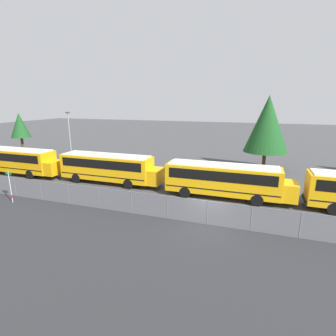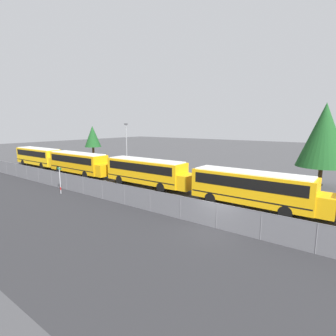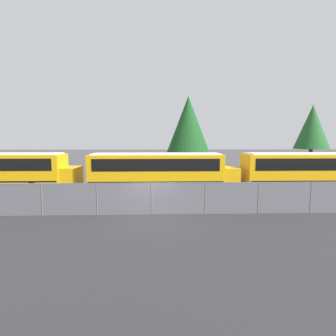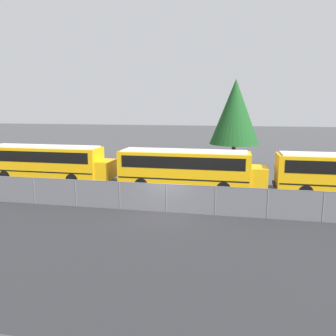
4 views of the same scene
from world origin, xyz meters
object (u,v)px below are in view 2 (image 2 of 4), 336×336
tree_1 (324,135)px  tree_2 (93,137)px  school_bus_0 (39,156)px  light_pole (126,144)px  street_sign (60,180)px  school_bus_1 (79,162)px  school_bus_3 (253,187)px  school_bus_2 (147,171)px

tree_1 → tree_2: tree_1 is taller
school_bus_0 → light_pole: (13.62, 7.43, 2.13)m
school_bus_0 → light_pole: size_ratio=1.59×
school_bus_0 → street_sign: 20.73m
school_bus_1 → school_bus_3: 25.01m
tree_2 → school_bus_3: bearing=-17.1°
school_bus_1 → street_sign: 10.35m
tree_2 → school_bus_1: bearing=-44.5°
school_bus_1 → tree_1: tree_1 is taller
tree_1 → school_bus_2: bearing=-144.4°
school_bus_0 → school_bus_1: same height
light_pole → tree_2: (-13.07, 3.40, 0.71)m
school_bus_0 → school_bus_3: bearing=-0.6°
school_bus_0 → school_bus_2: size_ratio=1.00×
school_bus_3 → street_sign: school_bus_3 is taller
tree_1 → light_pole: bearing=-171.0°
school_bus_3 → tree_1: bearing=73.6°
street_sign → light_pole: bearing=110.4°
school_bus_0 → school_bus_1: bearing=-1.7°
street_sign → tree_1: tree_1 is taller
school_bus_2 → school_bus_3: (12.57, -0.55, 0.00)m
school_bus_0 → light_pole: light_pole is taller
tree_1 → school_bus_3: bearing=-106.4°
light_pole → tree_2: bearing=165.4°
light_pole → school_bus_1: bearing=-102.1°
school_bus_0 → tree_2: size_ratio=1.69×
school_bus_0 → tree_1: (40.53, 11.69, 4.09)m
school_bus_1 → school_bus_3: size_ratio=1.00×
light_pole → tree_1: tree_1 is taller
light_pole → school_bus_3: bearing=-18.5°
light_pole → tree_1: 27.31m
school_bus_0 → light_pole: 15.67m
light_pole → tree_1: (26.90, 4.26, 1.96)m
school_bus_0 → school_bus_2: 24.40m
school_bus_3 → street_sign: size_ratio=4.12×
school_bus_3 → street_sign: bearing=-157.7°
tree_1 → tree_2: bearing=-178.8°
school_bus_0 → tree_1: tree_1 is taller
tree_2 → light_pole: bearing=-14.6°
school_bus_0 → tree_2: bearing=87.1°
school_bus_1 → tree_2: bearing=135.5°
tree_2 → school_bus_2: bearing=-24.1°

